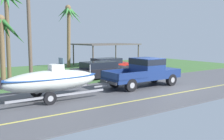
% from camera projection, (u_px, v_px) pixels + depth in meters
% --- Properties ---
extents(ground, '(36.00, 22.00, 0.11)m').
position_uv_depth(ground, '(98.00, 73.00, 23.97)').
color(ground, '#4C4C51').
extents(pickup_truck_towing, '(5.68, 2.00, 1.92)m').
position_uv_depth(pickup_truck_towing, '(146.00, 71.00, 17.41)').
color(pickup_truck_towing, navy).
rests_on(pickup_truck_towing, ground).
extents(boat_on_trailer, '(6.41, 2.25, 2.21)m').
position_uv_depth(boat_on_trailer, '(51.00, 81.00, 13.57)').
color(boat_on_trailer, gray).
rests_on(boat_on_trailer, ground).
extents(parked_sedan_near, '(4.78, 1.90, 1.38)m').
position_uv_depth(parked_sedan_near, '(101.00, 70.00, 20.69)').
color(parked_sedan_near, black).
rests_on(parked_sedan_near, ground).
extents(parked_sedan_far, '(4.56, 1.89, 1.38)m').
position_uv_depth(parked_sedan_far, '(108.00, 65.00, 24.44)').
color(parked_sedan_far, '#B21E19').
rests_on(parked_sedan_far, ground).
extents(carport_awning, '(6.68, 5.05, 2.63)m').
position_uv_depth(carport_awning, '(106.00, 45.00, 30.05)').
color(carport_awning, '#4C4238').
rests_on(carport_awning, ground).
extents(palm_tree_mid, '(3.30, 2.53, 4.79)m').
position_uv_depth(palm_tree_mid, '(3.00, 34.00, 16.86)').
color(palm_tree_mid, brown).
rests_on(palm_tree_mid, ground).
extents(palm_tree_far_left, '(3.19, 2.94, 6.98)m').
position_uv_depth(palm_tree_far_left, '(7.00, 9.00, 19.53)').
color(palm_tree_far_left, brown).
rests_on(palm_tree_far_left, ground).
extents(palm_tree_far_right, '(2.83, 3.43, 6.83)m').
position_uv_depth(palm_tree_far_right, '(69.00, 21.00, 27.70)').
color(palm_tree_far_right, brown).
rests_on(palm_tree_far_right, ground).
extents(utility_pole, '(0.24, 1.80, 7.37)m').
position_uv_depth(utility_pole, '(29.00, 29.00, 16.63)').
color(utility_pole, brown).
rests_on(utility_pole, ground).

